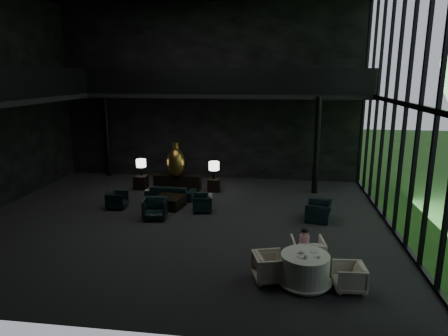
# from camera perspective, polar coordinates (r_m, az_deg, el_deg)

# --- Properties ---
(floor) EXTENTS (14.00, 12.00, 0.02)m
(floor) POSITION_cam_1_polar(r_m,az_deg,el_deg) (13.79, -6.25, -7.50)
(floor) COLOR black
(floor) RESTS_ON ground
(wall_back) EXTENTS (14.00, 0.04, 8.00)m
(wall_back) POSITION_cam_1_polar(r_m,az_deg,el_deg) (18.80, -2.11, 10.60)
(wall_back) COLOR black
(wall_back) RESTS_ON ground
(wall_front) EXTENTS (14.00, 0.04, 8.00)m
(wall_front) POSITION_cam_1_polar(r_m,az_deg,el_deg) (7.30, -18.46, 5.72)
(wall_front) COLOR black
(wall_front) RESTS_ON ground
(curtain_wall) EXTENTS (0.20, 12.00, 8.00)m
(curtain_wall) POSITION_cam_1_polar(r_m,az_deg,el_deg) (13.08, 24.65, 8.25)
(curtain_wall) COLOR black
(curtain_wall) RESTS_ON ground
(mezzanine_left) EXTENTS (2.00, 12.00, 0.25)m
(mezzanine_left) POSITION_cam_1_polar(r_m,az_deg,el_deg) (15.55, -28.91, 8.43)
(mezzanine_left) COLOR black
(mezzanine_left) RESTS_ON wall_left
(mezzanine_back) EXTENTS (12.00, 2.00, 0.25)m
(mezzanine_back) POSITION_cam_1_polar(r_m,az_deg,el_deg) (17.66, 0.58, 10.44)
(mezzanine_back) COLOR black
(mezzanine_back) RESTS_ON wall_back
(railing_left) EXTENTS (0.06, 12.00, 1.00)m
(railing_left) POSITION_cam_1_polar(r_m,az_deg,el_deg) (14.95, -26.03, 10.92)
(railing_left) COLOR black
(railing_left) RESTS_ON mezzanine_left
(railing_back) EXTENTS (12.00, 0.06, 1.00)m
(railing_back) POSITION_cam_1_polar(r_m,az_deg,el_deg) (16.65, 0.14, 12.33)
(railing_back) COLOR black
(railing_back) RESTS_ON mezzanine_back
(column_nw) EXTENTS (0.24, 0.24, 4.00)m
(column_nw) POSITION_cam_1_polar(r_m,az_deg,el_deg) (20.17, -16.39, 4.54)
(column_nw) COLOR black
(column_nw) RESTS_ON floor
(column_ne) EXTENTS (0.24, 0.24, 4.00)m
(column_ne) POSITION_cam_1_polar(r_m,az_deg,el_deg) (16.82, 13.10, 3.09)
(column_ne) COLOR black
(column_ne) RESTS_ON floor
(console) EXTENTS (2.03, 0.46, 0.65)m
(console) POSITION_cam_1_polar(r_m,az_deg,el_deg) (17.34, -6.66, -2.03)
(console) COLOR black
(console) RESTS_ON floor
(bronze_urn) EXTENTS (0.77, 0.77, 1.43)m
(bronze_urn) POSITION_cam_1_polar(r_m,az_deg,el_deg) (16.96, -6.88, 0.87)
(bronze_urn) COLOR brown
(bronze_urn) RESTS_ON console
(side_table_left) EXTENTS (0.53, 0.53, 0.59)m
(side_table_left) POSITION_cam_1_polar(r_m,az_deg,el_deg) (17.70, -11.78, -2.01)
(side_table_left) COLOR black
(side_table_left) RESTS_ON floor
(table_lamp_left) EXTENTS (0.42, 0.42, 0.70)m
(table_lamp_left) POSITION_cam_1_polar(r_m,az_deg,el_deg) (17.63, -11.76, 0.60)
(table_lamp_left) COLOR black
(table_lamp_left) RESTS_ON side_table_left
(side_table_right) EXTENTS (0.49, 0.49, 0.54)m
(side_table_right) POSITION_cam_1_polar(r_m,az_deg,el_deg) (17.00, -1.45, -2.45)
(side_table_right) COLOR black
(side_table_right) RESTS_ON floor
(table_lamp_right) EXTENTS (0.44, 0.44, 0.74)m
(table_lamp_right) POSITION_cam_1_polar(r_m,az_deg,el_deg) (16.85, -1.44, 0.20)
(table_lamp_right) COLOR black
(table_lamp_right) RESTS_ON side_table_right
(sofa) EXTENTS (1.81, 0.61, 0.70)m
(sofa) POSITION_cam_1_polar(r_m,az_deg,el_deg) (16.07, -7.65, -3.20)
(sofa) COLOR black
(sofa) RESTS_ON floor
(lounge_armchair_west) EXTENTS (0.57, 0.61, 0.61)m
(lounge_armchair_west) POSITION_cam_1_polar(r_m,az_deg,el_deg) (15.37, -15.01, -4.49)
(lounge_armchair_west) COLOR black
(lounge_armchair_west) RESTS_ON floor
(lounge_armchair_east) EXTENTS (0.65, 0.68, 0.62)m
(lounge_armchair_east) POSITION_cam_1_polar(r_m,az_deg,el_deg) (14.51, -3.11, -5.07)
(lounge_armchair_east) COLOR black
(lounge_armchair_east) RESTS_ON floor
(lounge_armchair_south) EXTENTS (0.91, 0.86, 0.83)m
(lounge_armchair_south) POSITION_cam_1_polar(r_m,az_deg,el_deg) (13.95, -9.83, -5.55)
(lounge_armchair_south) COLOR black
(lounge_armchair_south) RESTS_ON floor
(window_armchair) EXTENTS (0.76, 1.01, 0.80)m
(window_armchair) POSITION_cam_1_polar(r_m,az_deg,el_deg) (14.01, 13.48, -5.72)
(window_armchair) COLOR black
(window_armchair) RESTS_ON floor
(coffee_table) EXTENTS (1.14, 1.14, 0.44)m
(coffee_table) POSITION_cam_1_polar(r_m,az_deg,el_deg) (15.08, -7.85, -4.84)
(coffee_table) COLOR black
(coffee_table) RESTS_ON floor
(dining_table) EXTENTS (1.30, 1.30, 0.75)m
(dining_table) POSITION_cam_1_polar(r_m,az_deg,el_deg) (9.93, 11.44, -14.25)
(dining_table) COLOR white
(dining_table) RESTS_ON floor
(dining_chair_north) EXTENTS (0.95, 0.90, 0.89)m
(dining_chair_north) POSITION_cam_1_polar(r_m,az_deg,el_deg) (10.73, 11.86, -11.38)
(dining_chair_north) COLOR beige
(dining_chair_north) RESTS_ON floor
(dining_chair_east) EXTENTS (0.61, 0.64, 0.62)m
(dining_chair_east) POSITION_cam_1_polar(r_m,az_deg,el_deg) (9.94, 17.45, -14.70)
(dining_chair_east) COLOR #BFAF99
(dining_chair_east) RESTS_ON floor
(dining_chair_west) EXTENTS (0.85, 0.89, 0.75)m
(dining_chair_west) POSITION_cam_1_polar(r_m,az_deg,el_deg) (9.94, 6.53, -13.74)
(dining_chair_west) COLOR #C3B392
(dining_chair_west) RESTS_ON floor
(child) EXTENTS (0.26, 0.26, 0.56)m
(child) POSITION_cam_1_polar(r_m,az_deg,el_deg) (10.66, 11.41, -9.89)
(child) COLOR #C5959E
(child) RESTS_ON dining_chair_north
(plate_a) EXTENTS (0.29, 0.29, 0.02)m
(plate_a) POSITION_cam_1_polar(r_m,az_deg,el_deg) (9.65, 11.14, -12.24)
(plate_a) COLOR white
(plate_a) RESTS_ON dining_table
(plate_b) EXTENTS (0.30, 0.30, 0.02)m
(plate_b) POSITION_cam_1_polar(r_m,az_deg,el_deg) (9.95, 12.78, -11.51)
(plate_b) COLOR white
(plate_b) RESTS_ON dining_table
(saucer) EXTENTS (0.18, 0.18, 0.01)m
(saucer) POSITION_cam_1_polar(r_m,az_deg,el_deg) (9.70, 13.14, -12.23)
(saucer) COLOR white
(saucer) RESTS_ON dining_table
(coffee_cup) EXTENTS (0.11, 0.11, 0.06)m
(coffee_cup) POSITION_cam_1_polar(r_m,az_deg,el_deg) (9.63, 13.36, -12.18)
(coffee_cup) COLOR white
(coffee_cup) RESTS_ON saucer
(cereal_bowl) EXTENTS (0.15, 0.15, 0.08)m
(cereal_bowl) POSITION_cam_1_polar(r_m,az_deg,el_deg) (9.77, 11.01, -11.71)
(cereal_bowl) COLOR white
(cereal_bowl) RESTS_ON dining_table
(cream_pot) EXTENTS (0.08, 0.08, 0.08)m
(cream_pot) POSITION_cam_1_polar(r_m,az_deg,el_deg) (9.53, 11.53, -12.40)
(cream_pot) COLOR #99999E
(cream_pot) RESTS_ON dining_table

